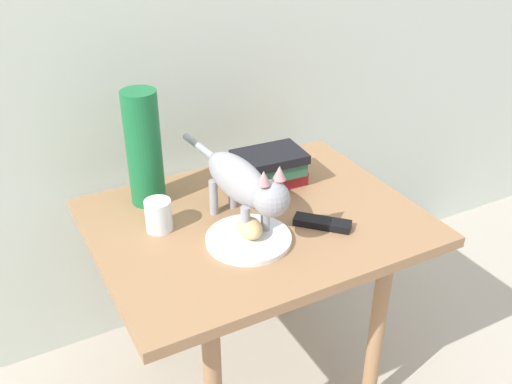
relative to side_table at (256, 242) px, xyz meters
The scene contains 10 objects.
ground_plane 0.54m from the side_table, ahead, with size 6.00×6.00×0.00m, color #B2A899.
back_panel 0.72m from the side_table, 90.00° to the left, with size 4.00×0.04×2.20m, color silver.
side_table is the anchor object (origin of this frame).
plate 0.14m from the side_table, 127.62° to the right, with size 0.22×0.22×0.01m, color white.
bread_roll 0.16m from the side_table, 125.77° to the right, with size 0.08×0.06×0.05m, color #E0BC7A.
cat 0.22m from the side_table, 151.75° to the right, with size 0.12×0.48×0.23m.
book_stack 0.23m from the side_table, 51.44° to the left, with size 0.21×0.16×0.11m.
green_vase 0.40m from the side_table, 135.27° to the left, with size 0.10×0.10×0.33m, color #196B38.
candle_jar 0.28m from the side_table, 164.38° to the left, with size 0.07×0.07×0.08m.
tv_remote 0.20m from the side_table, 41.42° to the right, with size 0.15×0.04×0.02m, color black.
Camera 1 is at (-0.62, -1.16, 1.45)m, focal length 40.66 mm.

